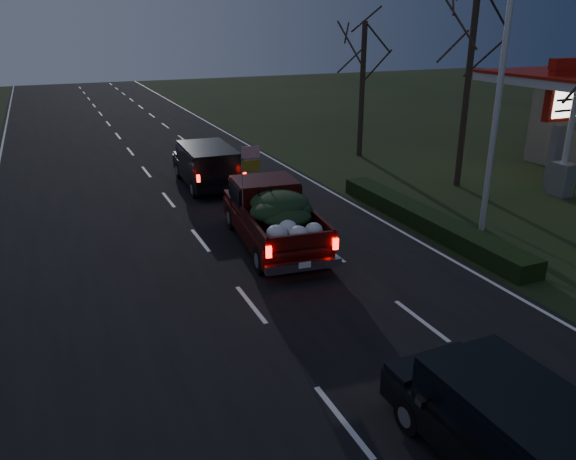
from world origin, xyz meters
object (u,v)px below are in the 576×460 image
object	(u,v)px
pickup_truck	(273,213)
rear_suv	(519,429)
lead_suv	(208,162)
gas_price_pylon	(563,102)
light_pole	(502,71)

from	to	relation	value
pickup_truck	rear_suv	distance (m)	11.03
pickup_truck	lead_suv	xyz separation A→B (m)	(-0.02, 7.64, -0.00)
rear_suv	gas_price_pylon	bearing A→B (deg)	40.01
light_pole	lead_suv	xyz separation A→B (m)	(-7.37, 9.34, -4.36)
lead_suv	rear_suv	distance (m)	18.67
pickup_truck	lead_suv	distance (m)	7.64
pickup_truck	gas_price_pylon	bearing A→B (deg)	11.32
light_pole	pickup_truck	size ratio (longest dim) A/B	1.55
gas_price_pylon	rear_suv	size ratio (longest dim) A/B	1.20
gas_price_pylon	pickup_truck	world-z (taller)	gas_price_pylon
light_pole	pickup_truck	distance (m)	8.71
gas_price_pylon	lead_suv	bearing A→B (deg)	155.43
pickup_truck	lead_suv	world-z (taller)	pickup_truck
gas_price_pylon	rear_suv	distance (m)	18.97
light_pole	lead_suv	bearing A→B (deg)	128.29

